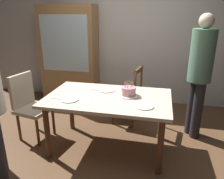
{
  "coord_description": "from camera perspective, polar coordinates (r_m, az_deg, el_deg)",
  "views": [
    {
      "loc": [
        0.62,
        -2.54,
        1.77
      ],
      "look_at": [
        0.05,
        0.0,
        0.85
      ],
      "focal_mm": 35.33,
      "sensor_mm": 36.0,
      "label": 1
    }
  ],
  "objects": [
    {
      "name": "plate_near_celebrant",
      "position": [
        2.75,
        -10.89,
        -2.59
      ],
      "size": [
        0.22,
        0.22,
        0.01
      ],
      "primitive_type": "cylinder",
      "color": "white",
      "rests_on": "dining_table"
    },
    {
      "name": "china_cabinet",
      "position": [
        4.54,
        -10.9,
        8.83
      ],
      "size": [
        1.1,
        0.45,
        1.9
      ],
      "color": "#9E7042",
      "rests_on": "ground"
    },
    {
      "name": "dining_table",
      "position": [
        2.84,
        -0.99,
        -3.53
      ],
      "size": [
        1.57,
        0.96,
        0.75
      ],
      "color": "beige",
      "rests_on": "ground"
    },
    {
      "name": "fork_near_celebrant",
      "position": [
        2.81,
        -13.93,
        -2.38
      ],
      "size": [
        0.18,
        0.05,
        0.01
      ],
      "primitive_type": "cube",
      "rotation": [
        0.0,
        0.0,
        -0.2
      ],
      "color": "silver",
      "rests_on": "dining_table"
    },
    {
      "name": "birthday_cake",
      "position": [
        2.83,
        4.31,
        -0.59
      ],
      "size": [
        0.28,
        0.28,
        0.18
      ],
      "color": "silver",
      "rests_on": "dining_table"
    },
    {
      "name": "plate_near_guest",
      "position": [
        2.54,
        8.27,
        -4.29
      ],
      "size": [
        0.22,
        0.22,
        0.01
      ],
      "primitive_type": "cylinder",
      "color": "white",
      "rests_on": "dining_table"
    },
    {
      "name": "plate_far_side",
      "position": [
        3.02,
        -1.48,
        -0.16
      ],
      "size": [
        0.22,
        0.22,
        0.01
      ],
      "primitive_type": "cylinder",
      "color": "white",
      "rests_on": "dining_table"
    },
    {
      "name": "chair_spindle_back",
      "position": [
        3.62,
        4.04,
        -1.77
      ],
      "size": [
        0.51,
        0.51,
        0.95
      ],
      "color": "beige",
      "rests_on": "ground"
    },
    {
      "name": "person_guest",
      "position": [
        3.27,
        21.79,
        4.63
      ],
      "size": [
        0.32,
        0.32,
        1.76
      ],
      "color": "#262328",
      "rests_on": "ground"
    },
    {
      "name": "back_wall",
      "position": [
        4.46,
        4.72,
        13.42
      ],
      "size": [
        6.4,
        0.1,
        2.6
      ],
      "primitive_type": "cube",
      "color": "beige",
      "rests_on": "ground"
    },
    {
      "name": "fork_far_side",
      "position": [
        3.04,
        -4.48,
        -0.1
      ],
      "size": [
        0.18,
        0.05,
        0.01
      ],
      "primitive_type": "cube",
      "rotation": [
        0.0,
        0.0,
        -0.22
      ],
      "color": "silver",
      "rests_on": "dining_table"
    },
    {
      "name": "ground",
      "position": [
        3.16,
        -0.92,
        -14.57
      ],
      "size": [
        6.4,
        6.4,
        0.0
      ],
      "primitive_type": "plane",
      "color": "brown"
    },
    {
      "name": "chair_upholstered",
      "position": [
        3.37,
        -20.62,
        -3.3
      ],
      "size": [
        0.52,
        0.52,
        0.95
      ],
      "color": "tan",
      "rests_on": "ground"
    }
  ]
}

